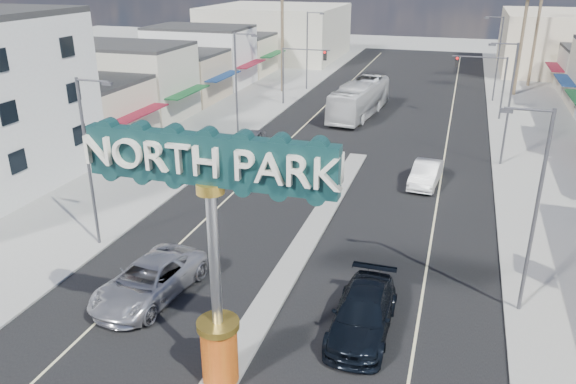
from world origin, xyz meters
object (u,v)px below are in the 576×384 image
Objects in this scene: traffic_signal_right at (485,75)px; car_parked_left at (252,141)px; streetlight_r_mid at (508,99)px; streetlight_r_far at (497,55)px; car_parked_right at (426,174)px; streetlight_l_mid at (238,82)px; traffic_signal_left at (300,65)px; streetlight_r_near at (533,204)px; gateway_sign at (213,236)px; suv_left at (149,280)px; city_bus at (359,99)px; suv_right at (363,314)px; streetlight_l_near at (90,156)px; streetlight_l_far at (308,47)px.

traffic_signal_right is 24.11m from car_parked_left.
traffic_signal_right is at bearing 95.10° from streetlight_r_mid.
car_parked_right is at bearing -100.07° from streetlight_r_far.
streetlight_l_mid is at bearing 165.31° from car_parked_right.
streetlight_r_near is at bearing -60.01° from traffic_signal_left.
gateway_sign is 8.50m from suv_left.
streetlight_r_near is 20.00m from streetlight_r_mid.
city_bus is (-12.74, 11.55, -3.38)m from streetlight_r_mid.
streetlight_r_near is 8.19m from suv_right.
streetlight_l_mid reaches higher than car_parked_left.
suv_left is at bearing -88.35° from city_bus.
streetlight_r_far is at bearing 63.58° from streetlight_l_near.
traffic_signal_left and traffic_signal_right have the same top height.
gateway_sign is 1.89× the size of car_parked_right.
streetlight_l_near is 28.90m from streetlight_r_mid.
streetlight_l_far is 46.23m from suv_left.
streetlight_r_mid is at bearing -0.12° from car_parked_left.
streetlight_l_mid is at bearing 122.42° from suv_right.
streetlight_l_near is 21.79m from car_parked_right.
streetlight_l_near and streetlight_l_mid have the same top height.
streetlight_r_near is (20.87, -20.00, 0.00)m from streetlight_l_mid.
gateway_sign reaches higher than streetlight_r_near.
streetlight_l_near is 1.46× the size of suv_left.
gateway_sign reaches higher than streetlight_r_far.
gateway_sign reaches higher than suv_left.
streetlight_r_far is 16.82m from city_bus.
streetlight_l_mid is 1.00× the size of streetlight_r_far.
streetlight_l_far and streetlight_r_far have the same top height.
streetlight_l_far is 1.86× the size of car_parked_right.
streetlight_l_far reaches higher than city_bus.
car_parked_right is (-4.93, 14.23, -4.27)m from streetlight_r_near.
car_parked_left is at bearing 169.81° from car_parked_right.
streetlight_r_far is 30.85m from car_parked_left.
streetlight_r_far is at bearing 0.00° from streetlight_l_far.
suv_left is 9.65m from suv_right.
car_parked_right is at bearing -19.89° from streetlight_l_mid.
city_bus is at bearing 100.98° from suv_right.
streetlight_l_far is at bearing 88.59° from car_parked_left.
gateway_sign is 2.08× the size of car_parked_left.
gateway_sign is at bearing -80.14° from city_bus.
streetlight_l_near is 20.00m from streetlight_l_mid.
streetlight_l_near is at bearing -101.43° from car_parked_left.
suv_left is (3.87, -37.74, -3.42)m from traffic_signal_left.
streetlight_l_mid is (-1.25, -13.99, 0.79)m from traffic_signal_left.
streetlight_l_far is (-10.43, 50.02, -0.86)m from gateway_sign.
traffic_signal_left is 8.14m from streetlight_l_far.
suv_right is at bearing -88.56° from car_parked_right.
streetlight_l_mid is 1.00× the size of streetlight_r_near.
suv_left is at bearing -108.99° from streetlight_r_far.
traffic_signal_right is at bearing 0.00° from traffic_signal_left.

